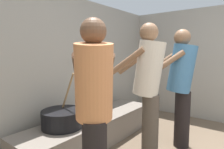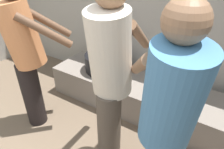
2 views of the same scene
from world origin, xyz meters
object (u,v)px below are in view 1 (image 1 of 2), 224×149
object	(u,v)px
cook_in_blue_shirt	(181,81)
cook_in_cream_shirt	(148,82)
cook_in_orange_shirt	(94,103)
cooking_pot_main	(62,118)

from	to	relation	value
cook_in_blue_shirt	cook_in_cream_shirt	bearing A→B (deg)	157.05
cook_in_cream_shirt	cook_in_blue_shirt	world-z (taller)	cook_in_cream_shirt
cook_in_cream_shirt	cook_in_blue_shirt	size ratio (longest dim) A/B	1.03
cook_in_cream_shirt	cook_in_orange_shirt	xyz separation A→B (m)	(-0.95, -0.01, -0.05)
cooking_pot_main	cook_in_cream_shirt	world-z (taller)	cook_in_cream_shirt
cook_in_cream_shirt	cook_in_orange_shirt	bearing A→B (deg)	-179.29
cook_in_cream_shirt	cook_in_orange_shirt	size ratio (longest dim) A/B	1.05
cook_in_cream_shirt	cook_in_blue_shirt	xyz separation A→B (m)	(0.51, -0.22, -0.03)
cooking_pot_main	cook_in_blue_shirt	size ratio (longest dim) A/B	0.42
cook_in_orange_shirt	cook_in_blue_shirt	distance (m)	1.48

